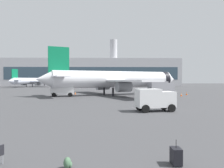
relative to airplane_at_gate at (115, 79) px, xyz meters
name	(u,v)px	position (x,y,z in m)	size (l,w,h in m)	color
airplane_at_gate	(115,79)	(0.00, 0.00, 0.00)	(33.83, 31.09, 10.50)	white
airplane_taxiing	(31,81)	(-38.00, 58.38, -0.81)	(24.24, 26.38, 8.18)	silver
service_truck	(62,89)	(-11.55, -4.57, -2.05)	(4.98, 2.89, 2.90)	white
fuel_truck	(161,87)	(10.86, 0.54, -1.88)	(6.42, 3.94, 3.20)	gray
cargo_van	(155,99)	(3.40, -27.97, -2.21)	(4.69, 2.99, 2.60)	white
safety_cone_near	(187,94)	(16.83, -0.37, -3.33)	(0.44, 0.44, 0.67)	#F2590C
safety_cone_mid	(75,93)	(-9.72, 2.59, -3.34)	(0.44, 0.44, 0.64)	#F2590C
safety_cone_far	(175,98)	(9.92, -14.12, -3.31)	(0.44, 0.44, 0.70)	#F2590C
safety_cone_outer	(181,95)	(14.31, -4.20, -3.34)	(0.44, 0.44, 0.64)	#F2590C
rolling_suitcase	(176,156)	(0.78, -44.69, -3.27)	(0.40, 0.64, 1.10)	black
traveller_backpack	(68,163)	(-3.83, -45.00, -3.42)	(0.36, 0.40, 0.48)	#476B4C
terminal_building	(93,72)	(-10.11, 87.02, 4.30)	(103.25, 20.04, 27.72)	#B2B2B7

